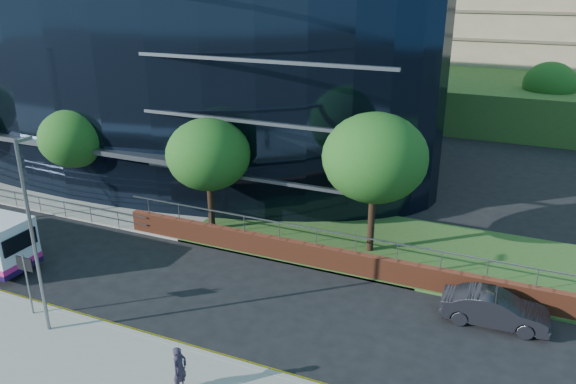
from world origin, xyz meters
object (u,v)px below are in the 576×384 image
at_px(streetlight_east, 33,233).
at_px(pedestrian, 180,369).
at_px(tree_far_b, 74,138).
at_px(tree_dist_e, 550,84).
at_px(tree_far_d, 375,158).
at_px(tree_far_c, 208,154).
at_px(street_sign, 26,272).
at_px(parked_car, 495,309).

xyz_separation_m(streetlight_east, pedestrian, (6.99, -0.93, -3.42)).
relative_size(tree_far_b, tree_dist_e, 0.93).
relative_size(tree_dist_e, streetlight_east, 0.81).
bearing_deg(tree_far_d, pedestrian, -102.94).
relative_size(tree_far_d, streetlight_east, 0.93).
distance_m(tree_far_c, tree_far_d, 9.08).
relative_size(tree_far_d, tree_dist_e, 1.14).
xyz_separation_m(tree_far_c, tree_far_d, (9.00, 1.00, 0.65)).
bearing_deg(pedestrian, street_sign, 83.56).
xyz_separation_m(tree_far_c, pedestrian, (5.99, -12.10, -3.52)).
bearing_deg(tree_far_c, tree_far_b, 177.14).
bearing_deg(parked_car, pedestrian, 130.57).
distance_m(streetlight_east, pedestrian, 7.84).
bearing_deg(street_sign, tree_far_d, 45.22).
xyz_separation_m(streetlight_east, parked_car, (16.54, 7.85, -3.73)).
distance_m(tree_far_c, parked_car, 16.35).
bearing_deg(streetlight_east, tree_dist_e, 66.89).
bearing_deg(street_sign, tree_far_b, 124.08).
bearing_deg(tree_far_d, tree_dist_e, 75.07).
height_order(tree_far_b, tree_far_d, tree_far_d).
bearing_deg(streetlight_east, tree_far_c, 84.89).
bearing_deg(streetlight_east, parked_car, 25.40).
xyz_separation_m(tree_far_b, pedestrian, (15.99, -12.60, -3.19)).
distance_m(tree_far_b, pedestrian, 20.61).
xyz_separation_m(tree_far_d, streetlight_east, (-10.00, -12.17, -0.75)).
bearing_deg(tree_dist_e, tree_far_b, -131.52).
distance_m(street_sign, tree_far_b, 13.54).
relative_size(tree_far_d, parked_car, 1.72).
distance_m(tree_far_c, pedestrian, 13.95).
bearing_deg(streetlight_east, tree_far_b, 127.63).
relative_size(street_sign, tree_dist_e, 0.43).
xyz_separation_m(tree_far_c, parked_car, (15.54, -3.32, -3.82)).
bearing_deg(tree_far_c, pedestrian, -63.67).
bearing_deg(tree_dist_e, street_sign, -115.12).
bearing_deg(tree_far_d, streetlight_east, -129.40).
bearing_deg(pedestrian, tree_dist_e, -10.65).
xyz_separation_m(tree_far_d, parked_car, (6.54, -4.32, -4.47)).
relative_size(tree_far_b, tree_far_c, 0.93).
distance_m(tree_far_b, tree_far_d, 19.03).
height_order(streetlight_east, parked_car, streetlight_east).
bearing_deg(streetlight_east, tree_far_d, 50.60).
bearing_deg(tree_far_b, parked_car, -8.50).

